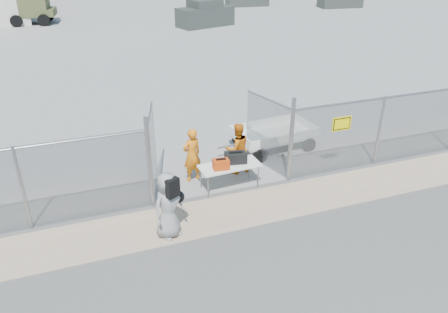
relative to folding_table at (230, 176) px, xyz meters
name	(u,v)px	position (x,y,z in m)	size (l,w,h in m)	color
ground	(252,232)	(-0.22, -2.16, -0.36)	(160.00, 160.00, 0.00)	#404040
tarmac_inside	(95,4)	(-0.22, 39.84, -0.36)	(160.00, 80.00, 0.01)	gray
dirt_strip	(237,210)	(-0.22, -1.16, -0.35)	(44.00, 1.60, 0.01)	tan
chain_link_fence	(224,156)	(-0.22, -0.16, 0.74)	(40.00, 0.20, 2.20)	gray
folding_table	(230,176)	(0.00, 0.00, 0.00)	(1.70, 0.71, 0.72)	white
orange_bag	(221,164)	(-0.30, -0.13, 0.50)	(0.43, 0.29, 0.27)	#CC400D
black_duffel	(236,158)	(0.21, 0.09, 0.51)	(0.60, 0.35, 0.29)	black
security_worker_left	(192,155)	(-0.86, 0.77, 0.45)	(0.59, 0.39, 1.62)	orange
security_worker_right	(237,148)	(0.53, 0.78, 0.42)	(0.76, 0.60, 1.57)	orange
visitor	(168,206)	(-2.11, -1.59, 0.47)	(0.81, 0.53, 1.66)	gray
utility_trailer	(274,137)	(2.30, 1.95, 0.05)	(3.39, 1.74, 0.82)	white
military_truck	(15,6)	(-7.09, 29.84, 1.07)	(6.00, 2.21, 2.86)	#4B512C
parked_vehicle_near	(205,13)	(6.93, 23.99, 0.63)	(4.37, 1.98, 1.98)	#353C37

